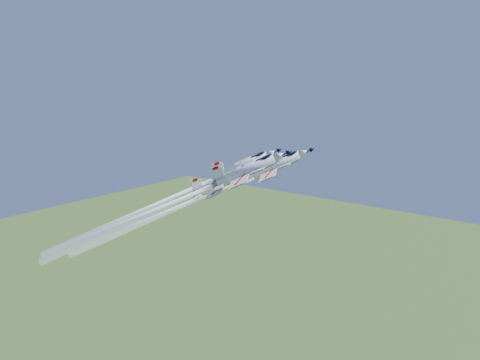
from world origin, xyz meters
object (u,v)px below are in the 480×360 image
Objects in this scene: jet_left at (157,204)px; jet_slot at (147,215)px; jet_right at (171,204)px; jet_lead at (187,204)px.

jet_slot is (4.95, -7.75, -0.15)m from jet_left.
jet_right is at bearing 61.94° from jet_slot.
jet_lead is 9.14m from jet_slot.
jet_lead is 0.93× the size of jet_left.
jet_lead is 11.61m from jet_left.
jet_lead is at bearing 53.92° from jet_left.
jet_lead is at bearing 164.18° from jet_right.
jet_lead reaches higher than jet_slot.
jet_lead is 1.10× the size of jet_slot.
jet_lead is at bearing 106.22° from jet_slot.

